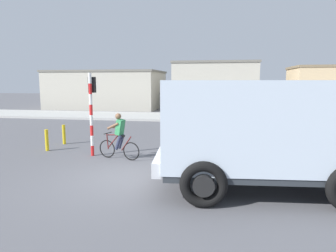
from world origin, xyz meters
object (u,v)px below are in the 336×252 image
object	(u,v)px
pedestrian_near_kerb	(241,117)
truck_foreground	(264,128)
car_red_near	(288,129)
bollard_far	(64,134)
traffic_light_pole	(92,103)
cyclist	(119,136)
bollard_near	(47,140)

from	to	relation	value
pedestrian_near_kerb	truck_foreground	bearing A→B (deg)	-90.20
truck_foreground	car_red_near	xyz separation A→B (m)	(1.81, 5.82, -0.85)
bollard_far	truck_foreground	bearing A→B (deg)	-29.32
car_red_near	pedestrian_near_kerb	distance (m)	4.32
traffic_light_pole	pedestrian_near_kerb	xyz separation A→B (m)	(6.06, 6.91, -1.22)
car_red_near	pedestrian_near_kerb	bearing A→B (deg)	114.25
cyclist	traffic_light_pole	xyz separation A→B (m)	(-1.20, 0.37, 1.20)
truck_foreground	pedestrian_near_kerb	xyz separation A→B (m)	(0.03, 9.76, -0.82)
traffic_light_pole	bollard_far	bearing A→B (deg)	141.27
cyclist	traffic_light_pole	distance (m)	1.74
cyclist	car_red_near	distance (m)	7.43
pedestrian_near_kerb	car_red_near	bearing A→B (deg)	-65.75
truck_foreground	bollard_near	xyz separation A→B (m)	(-8.25, 3.23, -1.22)
traffic_light_pole	bollard_near	xyz separation A→B (m)	(-2.23, 0.39, -1.62)
car_red_near	traffic_light_pole	bearing A→B (deg)	-159.21
truck_foreground	bollard_far	size ratio (longest dim) A/B	6.26
car_red_near	bollard_far	bearing A→B (deg)	-173.28
truck_foreground	bollard_near	world-z (taller)	truck_foreground
cyclist	bollard_near	size ratio (longest dim) A/B	1.91
traffic_light_pole	car_red_near	bearing A→B (deg)	20.79
car_red_near	bollard_near	distance (m)	10.39
truck_foreground	car_red_near	distance (m)	6.15
traffic_light_pole	bollard_far	xyz separation A→B (m)	(-2.23, 1.79, -1.62)
bollard_near	bollard_far	size ratio (longest dim) A/B	1.00
cyclist	traffic_light_pole	world-z (taller)	traffic_light_pole
traffic_light_pole	car_red_near	distance (m)	8.47
bollard_near	truck_foreground	bearing A→B (deg)	-21.40
traffic_light_pole	truck_foreground	bearing A→B (deg)	-25.29
car_red_near	cyclist	bearing A→B (deg)	-153.21
car_red_near	bollard_far	size ratio (longest dim) A/B	4.56
car_red_near	pedestrian_near_kerb	xyz separation A→B (m)	(-1.77, 3.94, 0.03)
pedestrian_near_kerb	bollard_far	world-z (taller)	pedestrian_near_kerb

